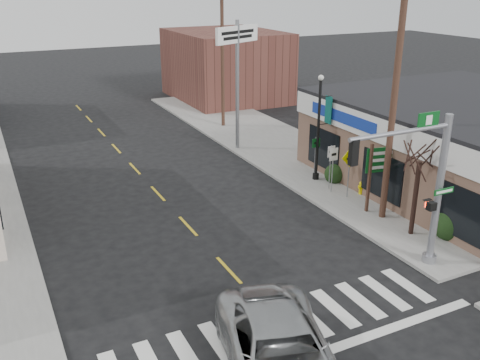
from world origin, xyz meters
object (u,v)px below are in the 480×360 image
traffic_signal_pole (427,178)px  utility_pole_near (395,94)px  guide_sign (384,167)px  lamp_post (320,120)px  dance_center_sign (237,54)px  suv (281,355)px  bare_tree (421,148)px  fire_hydrant (361,187)px  utility_pole_far (222,58)px

traffic_signal_pole → utility_pole_near: 4.60m
guide_sign → lamp_post: (-0.41, 4.36, 1.09)m
dance_center_sign → utility_pole_near: size_ratio=0.72×
suv → utility_pole_near: bearing=52.3°
traffic_signal_pole → lamp_post: traffic_signal_pole is taller
lamp_post → bare_tree: 6.88m
fire_hydrant → dance_center_sign: (-2.00, 9.17, 5.18)m
suv → guide_sign: bearing=53.7°
suv → dance_center_sign: (7.69, 18.16, 4.84)m
utility_pole_near → traffic_signal_pole: bearing=-113.3°
suv → bare_tree: bearing=44.3°
traffic_signal_pole → utility_pole_far: size_ratio=0.63×
dance_center_sign → utility_pole_near: utility_pole_near is taller
suv → traffic_signal_pole: 8.15m
suv → utility_pole_far: bearing=84.6°
traffic_signal_pole → utility_pole_near: (1.72, 3.79, 1.96)m
fire_hydrant → bare_tree: size_ratio=0.14×
traffic_signal_pole → utility_pole_far: (1.89, 20.49, 1.21)m
dance_center_sign → bare_tree: dance_center_sign is taller
bare_tree → utility_pole_near: 2.48m
suv → utility_pole_near: size_ratio=0.57×
guide_sign → suv: bearing=-131.6°
traffic_signal_pole → bare_tree: bearing=50.4°
fire_hydrant → lamp_post: size_ratio=0.12×
suv → utility_pole_near: 12.00m
fire_hydrant → utility_pole_far: size_ratio=0.07×
bare_tree → dance_center_sign: bearing=95.1°
fire_hydrant → bare_tree: (-0.82, -4.22, 3.24)m
bare_tree → guide_sign: bearing=78.3°
bare_tree → utility_pole_far: size_ratio=0.51×
guide_sign → dance_center_sign: dance_center_sign is taller
fire_hydrant → bare_tree: bearing=-101.0°
dance_center_sign → suv: bearing=-137.6°
traffic_signal_pole → bare_tree: (1.68, 2.01, 0.23)m
fire_hydrant → lamp_post: bearing=104.9°
lamp_post → utility_pole_near: bearing=-99.3°
utility_pole_near → guide_sign: bearing=57.8°
suv → guide_sign: guide_sign is taller
traffic_signal_pole → lamp_post: size_ratio=1.06×
dance_center_sign → utility_pole_far: 5.37m
suv → guide_sign: 11.94m
guide_sign → utility_pole_far: bearing=101.7°
fire_hydrant → guide_sign: bearing=-99.9°
fire_hydrant → traffic_signal_pole: bearing=-111.8°
fire_hydrant → bare_tree: bare_tree is taller
guide_sign → bare_tree: 3.01m
guide_sign → utility_pole_far: utility_pole_far is taller
utility_pole_near → dance_center_sign: bearing=97.2°
fire_hydrant → dance_center_sign: bearing=102.3°
suv → traffic_signal_pole: (7.19, 2.76, 2.67)m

